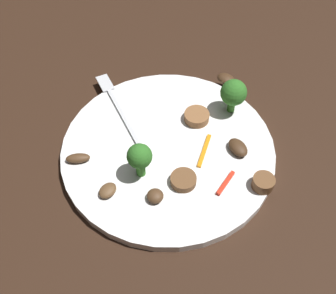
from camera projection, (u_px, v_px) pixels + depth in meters
ground_plane at (168, 153)px, 0.54m from camera, size 1.40×1.40×0.00m
plate at (168, 150)px, 0.54m from camera, size 0.28×0.28×0.01m
fork at (119, 109)px, 0.57m from camera, size 0.17×0.07×0.00m
broccoli_floret_0 at (233, 93)px, 0.54m from camera, size 0.04×0.04×0.05m
broccoli_floret_1 at (140, 157)px, 0.48m from camera, size 0.03×0.03×0.05m
sausage_slice_0 at (197, 117)px, 0.56m from camera, size 0.05×0.05×0.01m
sausage_slice_1 at (263, 183)px, 0.49m from camera, size 0.03×0.03×0.02m
sausage_slice_2 at (183, 180)px, 0.49m from camera, size 0.04×0.04×0.01m
mushroom_0 at (108, 190)px, 0.48m from camera, size 0.03×0.03×0.01m
mushroom_1 at (238, 147)px, 0.52m from camera, size 0.04×0.03×0.01m
mushroom_2 at (226, 79)px, 0.60m from camera, size 0.03×0.03×0.01m
mushroom_3 at (78, 158)px, 0.51m from camera, size 0.01×0.03×0.01m
mushroom_4 at (155, 196)px, 0.48m from camera, size 0.03×0.03×0.01m
pepper_strip_0 at (204, 151)px, 0.52m from camera, size 0.05×0.03×0.00m
pepper_strip_1 at (226, 183)px, 0.49m from camera, size 0.03×0.03×0.00m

